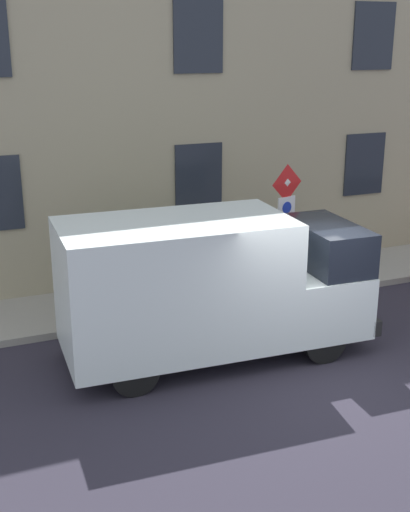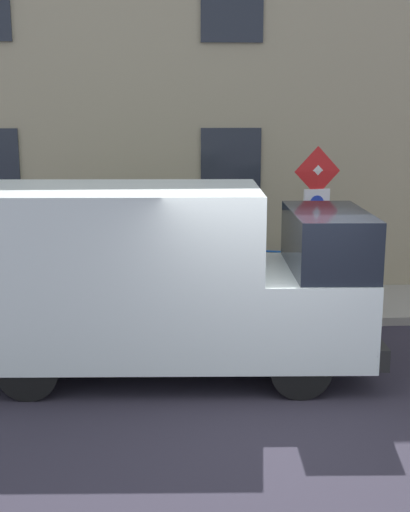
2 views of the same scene
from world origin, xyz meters
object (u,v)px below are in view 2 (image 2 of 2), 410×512
Objects in this scene: sign_post_stacked at (316,209)px; bicycle_orange at (327,274)px; bicycle_blue at (275,275)px; pedestrian at (131,253)px; delivery_van at (159,276)px; litter_bin at (232,288)px.

sign_post_stacked is 1.99m from bicycle_orange.
bicycle_blue is at bearing 17.73° from sign_post_stacked.
pedestrian is at bearing 16.84° from bicycle_blue.
bicycle_orange is 0.99× the size of pedestrian.
delivery_van is 3.91m from bicycle_blue.
delivery_van reaches higher than pedestrian.
delivery_van is 4.49m from bicycle_orange.
bicycle_blue is 1.47m from litter_bin.
pedestrian reaches higher than bicycle_blue.
litter_bin is at bearing 84.00° from sign_post_stacked.
bicycle_blue is (1.30, 0.42, -1.41)m from sign_post_stacked.
delivery_van is at bearing 61.36° from bicycle_blue.
delivery_van is 3.15× the size of pedestrian.
delivery_van is 2.47m from litter_bin.
bicycle_orange and bicycle_blue have the same top height.
bicycle_orange is (1.30, -0.54, -1.41)m from sign_post_stacked.
litter_bin reaches higher than bicycle_orange.
sign_post_stacked is 1.54× the size of bicycle_blue.
delivery_van is 3.16× the size of bicycle_blue.
bicycle_orange is (3.21, -3.03, -0.82)m from delivery_van.
sign_post_stacked is at bearing -96.00° from litter_bin.
litter_bin is (2.05, -1.17, -0.74)m from delivery_van.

